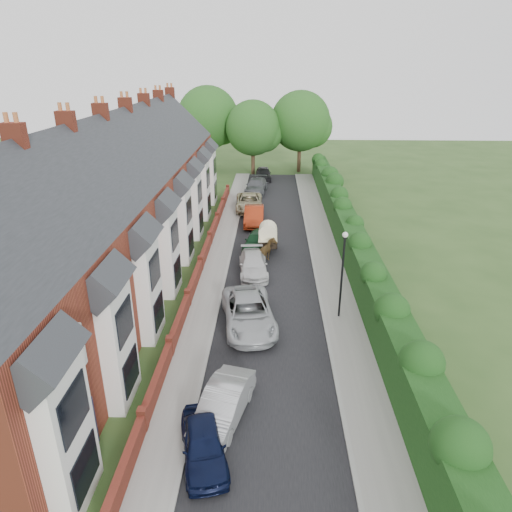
% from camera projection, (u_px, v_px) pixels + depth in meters
% --- Properties ---
extents(ground, '(140.00, 140.00, 0.00)m').
position_uv_depth(ground, '(279.00, 358.00, 22.30)').
color(ground, '#2D4C1E').
rests_on(ground, ground).
extents(road, '(6.00, 58.00, 0.02)m').
position_uv_depth(road, '(271.00, 266.00, 32.44)').
color(road, black).
rests_on(road, ground).
extents(pavement_hedge_side, '(2.20, 58.00, 0.12)m').
position_uv_depth(pavement_hedge_side, '(329.00, 266.00, 32.28)').
color(pavement_hedge_side, gray).
rests_on(pavement_hedge_side, ground).
extents(pavement_house_side, '(1.70, 58.00, 0.12)m').
position_uv_depth(pavement_house_side, '(217.00, 264.00, 32.55)').
color(pavement_house_side, gray).
rests_on(pavement_house_side, ground).
extents(kerb_hedge_side, '(0.18, 58.00, 0.13)m').
position_uv_depth(kerb_hedge_side, '(314.00, 266.00, 32.31)').
color(kerb_hedge_side, '#989892').
rests_on(kerb_hedge_side, ground).
extents(kerb_house_side, '(0.18, 58.00, 0.13)m').
position_uv_depth(kerb_house_side, '(228.00, 265.00, 32.52)').
color(kerb_house_side, '#989892').
rests_on(kerb_house_side, ground).
extents(hedge, '(2.10, 58.00, 2.85)m').
position_uv_depth(hedge, '(356.00, 246.00, 31.62)').
color(hedge, '#113410').
rests_on(hedge, ground).
extents(terrace_row, '(9.05, 40.50, 11.50)m').
position_uv_depth(terrace_row, '(115.00, 208.00, 30.12)').
color(terrace_row, brown).
rests_on(terrace_row, ground).
extents(garden_wall_row, '(0.35, 40.35, 1.10)m').
position_uv_depth(garden_wall_row, '(201.00, 265.00, 31.50)').
color(garden_wall_row, maroon).
rests_on(garden_wall_row, ground).
extents(lamppost, '(0.32, 0.32, 5.16)m').
position_uv_depth(lamppost, '(343.00, 264.00, 24.58)').
color(lamppost, black).
rests_on(lamppost, ground).
extents(tree_far_left, '(7.14, 6.80, 9.29)m').
position_uv_depth(tree_far_left, '(256.00, 129.00, 57.06)').
color(tree_far_left, '#332316').
rests_on(tree_far_left, ground).
extents(tree_far_right, '(7.98, 7.60, 10.31)m').
position_uv_depth(tree_far_right, '(303.00, 123.00, 58.46)').
color(tree_far_right, '#332316').
rests_on(tree_far_right, ground).
extents(tree_far_back, '(8.40, 8.00, 10.82)m').
position_uv_depth(tree_far_back, '(211.00, 119.00, 59.67)').
color(tree_far_back, '#332316').
rests_on(tree_far_back, ground).
extents(car_navy, '(2.41, 4.08, 1.30)m').
position_uv_depth(car_navy, '(203.00, 444.00, 16.43)').
color(car_navy, black).
rests_on(car_navy, ground).
extents(car_silver_a, '(2.53, 4.57, 1.43)m').
position_uv_depth(car_silver_a, '(223.00, 404.00, 18.23)').
color(car_silver_a, '#9FA0A4').
rests_on(car_silver_a, ground).
extents(car_silver_b, '(3.55, 6.09, 1.59)m').
position_uv_depth(car_silver_b, '(249.00, 313.00, 24.78)').
color(car_silver_b, '#AEB2B6').
rests_on(car_silver_b, ground).
extents(car_white, '(2.28, 4.73, 1.33)m').
position_uv_depth(car_white, '(253.00, 265.00, 31.03)').
color(car_white, silver).
rests_on(car_white, ground).
extents(car_green, '(2.44, 4.32, 1.39)m').
position_uv_depth(car_green, '(257.00, 240.00, 35.21)').
color(car_green, '#10361B').
rests_on(car_green, ground).
extents(car_red, '(1.74, 4.84, 1.59)m').
position_uv_depth(car_red, '(254.00, 216.00, 40.65)').
color(car_red, maroon).
rests_on(car_red, ground).
extents(car_beige, '(2.83, 5.66, 1.54)m').
position_uv_depth(car_beige, '(249.00, 202.00, 44.60)').
color(car_beige, tan).
rests_on(car_beige, ground).
extents(car_grey, '(2.62, 5.48, 1.54)m').
position_uv_depth(car_grey, '(256.00, 186.00, 50.53)').
color(car_grey, '#4E5155').
rests_on(car_grey, ground).
extents(car_black, '(2.07, 4.61, 1.54)m').
position_uv_depth(car_black, '(263.00, 174.00, 56.26)').
color(car_black, black).
rests_on(car_black, ground).
extents(horse, '(1.45, 2.15, 1.67)m').
position_uv_depth(horse, '(267.00, 252.00, 32.71)').
color(horse, brown).
rests_on(horse, ground).
extents(horse_cart, '(1.47, 3.24, 2.34)m').
position_uv_depth(horse_cart, '(268.00, 235.00, 34.47)').
color(horse_cart, black).
rests_on(horse_cart, ground).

